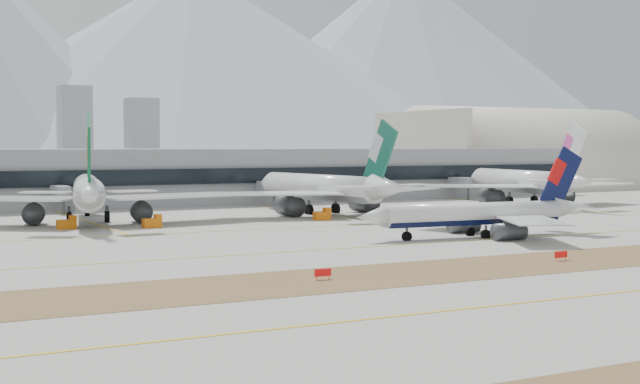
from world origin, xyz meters
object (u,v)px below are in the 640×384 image
widebody_china_air (524,183)px  hangar (518,188)px  terminal (126,176)px  widebody_cathay (325,189)px  taxiing_airliner (482,215)px  widebody_eva (88,194)px

widebody_china_air → hangar: hangar is taller
terminal → hangar: 156.05m
widebody_cathay → widebody_china_air: (62.01, 2.77, 0.10)m
hangar → terminal: bearing=-172.6°
widebody_cathay → terminal: 65.17m
widebody_cathay → hangar: bearing=-63.2°
widebody_cathay → terminal: widebody_cathay is taller
widebody_cathay → terminal: (-30.77, 57.42, 1.71)m
taxiing_airliner → hangar: (124.06, 136.00, -3.72)m
widebody_eva → widebody_cathay: widebody_eva is taller
taxiing_airliner → widebody_cathay: 58.44m
taxiing_airliner → widebody_cathay: (0.27, 58.41, 1.94)m
widebody_cathay → widebody_china_air: widebody_china_air is taller
taxiing_airliner → widebody_china_air: size_ratio=0.78×
widebody_eva → widebody_china_air: widebody_eva is taller
widebody_eva → widebody_cathay: (54.38, -1.55, -0.13)m
widebody_china_air → widebody_cathay: bearing=102.8°
widebody_cathay → widebody_eva: bearing=83.1°
widebody_eva → widebody_china_air: (116.39, 1.22, -0.04)m
widebody_eva → hangar: (178.17, 76.04, -5.79)m
widebody_eva → hangar: 193.81m
widebody_eva → terminal: 60.68m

